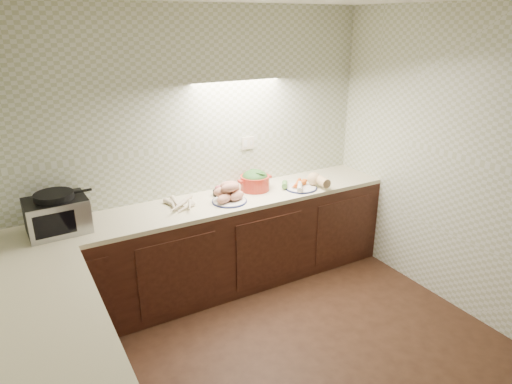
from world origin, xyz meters
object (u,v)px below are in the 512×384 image
sweet_potato_plate (229,194)px  dutch_oven (255,180)px  toaster_oven (57,214)px  onion_bowl (220,191)px  veg_plate (307,182)px  parsnip_pile (188,201)px

sweet_potato_plate → dutch_oven: (0.36, 0.15, 0.02)m
toaster_oven → onion_bowl: toaster_oven is taller
onion_bowl → veg_plate: veg_plate is taller
sweet_potato_plate → parsnip_pile: bearing=161.7°
onion_bowl → veg_plate: size_ratio=0.30×
sweet_potato_plate → onion_bowl: (-0.00, 0.19, -0.04)m
parsnip_pile → onion_bowl: onion_bowl is taller
sweet_potato_plate → veg_plate: size_ratio=0.72×
dutch_oven → onion_bowl: bearing=175.2°
onion_bowl → dutch_oven: bearing=-5.2°
sweet_potato_plate → veg_plate: sweet_potato_plate is taller
toaster_oven → sweet_potato_plate: bearing=-6.2°
veg_plate → onion_bowl: bearing=164.7°
sweet_potato_plate → veg_plate: (0.84, -0.05, -0.02)m
onion_bowl → toaster_oven: bearing=-176.5°
veg_plate → sweet_potato_plate: bearing=176.9°
sweet_potato_plate → dutch_oven: size_ratio=0.92×
parsnip_pile → onion_bowl: (0.35, 0.07, 0.01)m
sweet_potato_plate → dutch_oven: bearing=22.9°
toaster_oven → sweet_potato_plate: toaster_oven is taller
toaster_oven → onion_bowl: (1.43, 0.09, -0.11)m
toaster_oven → dutch_oven: bearing=-0.6°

